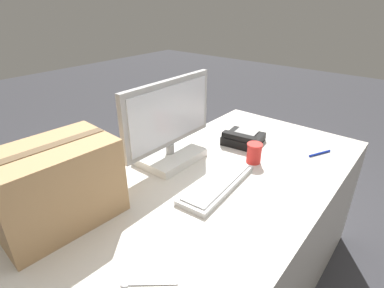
{
  "coord_description": "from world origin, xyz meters",
  "views": [
    {
      "loc": [
        -0.95,
        -0.64,
        1.49
      ],
      "look_at": [
        0.0,
        0.14,
        0.87
      ],
      "focal_mm": 28.0,
      "sensor_mm": 36.0,
      "label": 1
    }
  ],
  "objects": [
    {
      "name": "paper_cup_right",
      "position": [
        0.28,
        -0.04,
        0.78
      ],
      "size": [
        0.08,
        0.08,
        0.1
      ],
      "color": "red",
      "rests_on": "office_desk"
    },
    {
      "name": "monitor",
      "position": [
        0.03,
        0.3,
        0.9
      ],
      "size": [
        0.57,
        0.24,
        0.42
      ],
      "color": "white",
      "rests_on": "office_desk"
    },
    {
      "name": "office_desk",
      "position": [
        0.0,
        0.0,
        0.36
      ],
      "size": [
        1.8,
        0.9,
        0.72
      ],
      "color": "beige",
      "rests_on": "ground_plane"
    },
    {
      "name": "cardboard_box",
      "position": [
        -0.57,
        0.3,
        0.88
      ],
      "size": [
        0.44,
        0.29,
        0.31
      ],
      "rotation": [
        0.0,
        0.0,
        -0.06
      ],
      "color": "tan",
      "rests_on": "office_desk"
    },
    {
      "name": "pen_marker",
      "position": [
        0.58,
        -0.28,
        0.73
      ],
      "size": [
        0.14,
        0.07,
        0.01
      ],
      "rotation": [
        0.0,
        0.0,
        2.69
      ],
      "color": "#1933B2",
      "rests_on": "office_desk"
    },
    {
      "name": "spoon",
      "position": [
        -0.58,
        -0.15,
        0.73
      ],
      "size": [
        0.12,
        0.14,
        0.0
      ],
      "rotation": [
        0.0,
        0.0,
        2.28
      ],
      "color": "#B2B2B7",
      "rests_on": "office_desk"
    },
    {
      "name": "desk_phone",
      "position": [
        0.43,
        0.11,
        0.75
      ],
      "size": [
        0.22,
        0.23,
        0.08
      ],
      "rotation": [
        0.0,
        0.0,
        0.14
      ],
      "color": "black",
      "rests_on": "office_desk"
    },
    {
      "name": "keyboard",
      "position": [
        -0.02,
        -0.02,
        0.74
      ],
      "size": [
        0.45,
        0.18,
        0.03
      ],
      "rotation": [
        0.0,
        0.0,
        0.08
      ],
      "color": "silver",
      "rests_on": "office_desk"
    }
  ]
}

